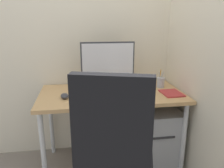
% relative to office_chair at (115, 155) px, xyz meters
% --- Properties ---
extents(ground_plane, '(8.00, 8.00, 0.00)m').
position_rel_office_chair_xyz_m(ground_plane, '(0.09, 0.74, -0.59)').
color(ground_plane, slate).
extents(wall_back, '(2.95, 0.04, 2.80)m').
position_rel_office_chair_xyz_m(wall_back, '(0.09, 1.11, 0.81)').
color(wall_back, beige).
rests_on(wall_back, ground_plane).
extents(wall_side_right, '(0.04, 2.33, 2.80)m').
position_rel_office_chair_xyz_m(wall_side_right, '(0.77, 0.50, 0.81)').
color(wall_side_right, beige).
rests_on(wall_side_right, ground_plane).
extents(desk, '(1.30, 0.68, 0.75)m').
position_rel_office_chair_xyz_m(desk, '(0.09, 0.74, 0.09)').
color(desk, tan).
rests_on(desk, ground_plane).
extents(office_chair, '(0.60, 0.65, 1.13)m').
position_rel_office_chair_xyz_m(office_chair, '(0.00, 0.00, 0.00)').
color(office_chair, black).
rests_on(office_chair, ground_plane).
extents(filing_cabinet, '(0.44, 0.49, 0.59)m').
position_rel_office_chair_xyz_m(filing_cabinet, '(0.50, 0.69, -0.30)').
color(filing_cabinet, '#9EA0A5').
rests_on(filing_cabinet, ground_plane).
extents(monitor, '(0.50, 0.12, 0.45)m').
position_rel_office_chair_xyz_m(monitor, '(0.07, 0.84, 0.40)').
color(monitor, '#333338').
rests_on(monitor, desk).
extents(keyboard, '(0.39, 0.18, 0.02)m').
position_rel_office_chair_xyz_m(keyboard, '(0.01, 0.58, 0.17)').
color(keyboard, black).
rests_on(keyboard, desk).
extents(mouse, '(0.08, 0.11, 0.04)m').
position_rel_office_chair_xyz_m(mouse, '(-0.33, 0.65, 0.18)').
color(mouse, '#333338').
rests_on(mouse, desk).
extents(pen_holder, '(0.07, 0.07, 0.18)m').
position_rel_office_chair_xyz_m(pen_holder, '(0.59, 0.83, 0.21)').
color(pen_holder, '#B2B5BA').
rests_on(pen_holder, desk).
extents(notebook, '(0.18, 0.22, 0.01)m').
position_rel_office_chair_xyz_m(notebook, '(0.62, 0.62, 0.16)').
color(notebook, '#B23333').
rests_on(notebook, desk).
extents(coffee_mug, '(0.12, 0.08, 0.08)m').
position_rel_office_chair_xyz_m(coffee_mug, '(0.32, 0.52, 0.20)').
color(coffee_mug, '#337FD8').
rests_on(coffee_mug, desk).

